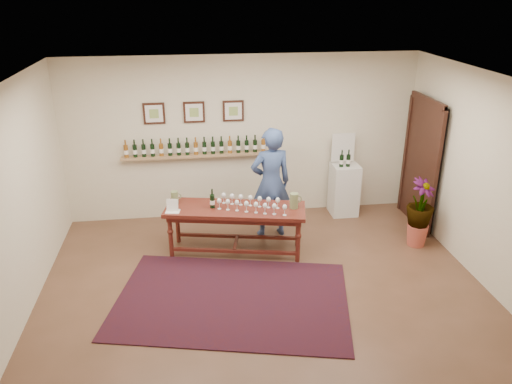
{
  "coord_description": "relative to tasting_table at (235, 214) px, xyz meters",
  "views": [
    {
      "loc": [
        -0.9,
        -5.68,
        3.84
      ],
      "look_at": [
        0.0,
        0.8,
        1.1
      ],
      "focal_mm": 35.0,
      "sensor_mm": 36.0,
      "label": 1
    }
  ],
  "objects": [
    {
      "name": "room_shell",
      "position": [
        2.39,
        0.77,
        0.49
      ],
      "size": [
        6.0,
        6.0,
        6.0
      ],
      "color": "beige",
      "rests_on": "ground"
    },
    {
      "name": "info_sign",
      "position": [
        2.02,
        1.26,
        0.57
      ],
      "size": [
        0.41,
        0.02,
        0.56
      ],
      "primitive_type": "cube",
      "rotation": [
        0.0,
        0.0,
        0.0
      ],
      "color": "silver",
      "rests_on": "display_pedestal"
    },
    {
      "name": "rug",
      "position": [
        -0.18,
        -1.28,
        -0.62
      ],
      "size": [
        3.39,
        2.64,
        0.02
      ],
      "primitive_type": "cube",
      "rotation": [
        0.0,
        0.0,
        -0.23
      ],
      "color": "#4E140E",
      "rests_on": "ground"
    },
    {
      "name": "table_bottles",
      "position": [
        -0.33,
        0.09,
        0.27
      ],
      "size": [
        0.32,
        0.23,
        0.31
      ],
      "primitive_type": null,
      "rotation": [
        0.0,
        0.0,
        -0.22
      ],
      "color": "black",
      "rests_on": "tasting_table"
    },
    {
      "name": "table_glasses",
      "position": [
        0.19,
        -0.06,
        0.2
      ],
      "size": [
        1.31,
        0.73,
        0.18
      ],
      "primitive_type": null,
      "rotation": [
        0.0,
        0.0,
        -0.36
      ],
      "color": "white",
      "rests_on": "tasting_table"
    },
    {
      "name": "person",
      "position": [
        0.62,
        0.49,
        0.28
      ],
      "size": [
        0.72,
        0.53,
        1.82
      ],
      "primitive_type": "imported",
      "rotation": [
        0.0,
        0.0,
        3.29
      ],
      "color": "#324778",
      "rests_on": "ground"
    },
    {
      "name": "pedestal_bottles",
      "position": [
        2.01,
        1.06,
        0.42
      ],
      "size": [
        0.27,
        0.07,
        0.27
      ],
      "primitive_type": null,
      "rotation": [
        0.0,
        0.0,
        0.0
      ],
      "color": "black",
      "rests_on": "display_pedestal"
    },
    {
      "name": "pitcher_right",
      "position": [
        0.87,
        -0.13,
        0.23
      ],
      "size": [
        0.17,
        0.17,
        0.23
      ],
      "primitive_type": null,
      "rotation": [
        0.0,
        0.0,
        -0.12
      ],
      "color": "olive",
      "rests_on": "tasting_table"
    },
    {
      "name": "menu_card",
      "position": [
        -0.92,
        0.01,
        0.21
      ],
      "size": [
        0.23,
        0.18,
        0.19
      ],
      "primitive_type": "cube",
      "rotation": [
        0.0,
        0.0,
        -0.16
      ],
      "color": "silver",
      "rests_on": "tasting_table"
    },
    {
      "name": "display_pedestal",
      "position": [
        2.05,
        1.13,
        -0.17
      ],
      "size": [
        0.46,
        0.46,
        0.92
      ],
      "primitive_type": "cube",
      "rotation": [
        0.0,
        0.0,
        0.0
      ],
      "color": "silver",
      "rests_on": "ground"
    },
    {
      "name": "tasting_table",
      "position": [
        0.0,
        0.0,
        0.0
      ],
      "size": [
        2.18,
        1.09,
        0.74
      ],
      "rotation": [
        0.0,
        0.0,
        -0.21
      ],
      "color": "#471B11",
      "rests_on": "ground"
    },
    {
      "name": "ground",
      "position": [
        0.28,
        -1.09,
        -0.63
      ],
      "size": [
        6.0,
        6.0,
        0.0
      ],
      "primitive_type": "plane",
      "color": "brown",
      "rests_on": "ground"
    },
    {
      "name": "pitcher_left",
      "position": [
        -0.89,
        0.28,
        0.21
      ],
      "size": [
        0.16,
        0.16,
        0.2
      ],
      "primitive_type": null,
      "rotation": [
        0.0,
        0.0,
        -0.33
      ],
      "color": "olive",
      "rests_on": "tasting_table"
    },
    {
      "name": "potted_plant",
      "position": [
        2.86,
        -0.18,
        -0.07
      ],
      "size": [
        0.7,
        0.7,
        0.95
      ],
      "rotation": [
        0.0,
        0.0,
        0.6
      ],
      "color": "#B74D3D",
      "rests_on": "ground"
    }
  ]
}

